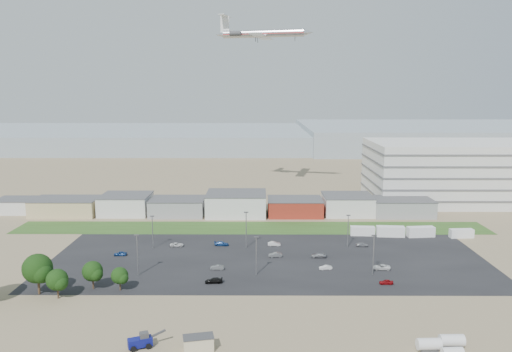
{
  "coord_description": "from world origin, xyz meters",
  "views": [
    {
      "loc": [
        2.24,
        -112.23,
        46.02
      ],
      "look_at": [
        1.63,
        22.0,
        23.04
      ],
      "focal_mm": 35.0,
      "sensor_mm": 36.0,
      "label": 1
    }
  ],
  "objects_px": {
    "parked_car_8": "(362,245)",
    "parked_car_9": "(177,245)",
    "parked_car_1": "(326,267)",
    "parked_car_6": "(222,244)",
    "parked_car_4": "(217,267)",
    "parked_car_0": "(381,267)",
    "box_trailer_a": "(362,231)",
    "parked_car_2": "(386,282)",
    "parked_car_7": "(275,255)",
    "airliner": "(263,33)",
    "parked_car_5": "(120,254)",
    "parked_car_3": "(214,280)",
    "parked_car_11": "(274,244)",
    "parked_car_12": "(319,255)",
    "telehandler": "(140,341)",
    "portable_shed": "(199,343)",
    "storage_tank_nw": "(429,344)"
  },
  "relations": [
    {
      "from": "storage_tank_nw",
      "to": "parked_car_8",
      "type": "xyz_separation_m",
      "value": [
        0.5,
        60.62,
        -0.67
      ]
    },
    {
      "from": "parked_car_7",
      "to": "parked_car_9",
      "type": "height_order",
      "value": "parked_car_7"
    },
    {
      "from": "parked_car_3",
      "to": "parked_car_11",
      "type": "relative_size",
      "value": 1.12
    },
    {
      "from": "box_trailer_a",
      "to": "parked_car_12",
      "type": "distance_m",
      "value": 27.63
    },
    {
      "from": "airliner",
      "to": "parked_car_0",
      "type": "distance_m",
      "value": 120.93
    },
    {
      "from": "parked_car_5",
      "to": "parked_car_12",
      "type": "relative_size",
      "value": 0.81
    },
    {
      "from": "telehandler",
      "to": "parked_car_11",
      "type": "distance_m",
      "value": 66.02
    },
    {
      "from": "telehandler",
      "to": "parked_car_0",
      "type": "xyz_separation_m",
      "value": [
        53.53,
        40.57,
        -0.8
      ]
    },
    {
      "from": "box_trailer_a",
      "to": "parked_car_2",
      "type": "distance_m",
      "value": 41.45
    },
    {
      "from": "portable_shed",
      "to": "parked_car_8",
      "type": "relative_size",
      "value": 1.56
    },
    {
      "from": "parked_car_9",
      "to": "parked_car_4",
      "type": "bearing_deg",
      "value": -150.64
    },
    {
      "from": "portable_shed",
      "to": "parked_car_0",
      "type": "bearing_deg",
      "value": 31.97
    },
    {
      "from": "storage_tank_nw",
      "to": "parked_car_4",
      "type": "bearing_deg",
      "value": 135.22
    },
    {
      "from": "parked_car_7",
      "to": "parked_car_9",
      "type": "bearing_deg",
      "value": -114.96
    },
    {
      "from": "parked_car_8",
      "to": "parked_car_11",
      "type": "xyz_separation_m",
      "value": [
        -26.29,
        0.67,
        0.03
      ]
    },
    {
      "from": "box_trailer_a",
      "to": "parked_car_12",
      "type": "relative_size",
      "value": 1.77
    },
    {
      "from": "parked_car_5",
      "to": "parked_car_6",
      "type": "height_order",
      "value": "parked_car_6"
    },
    {
      "from": "parked_car_7",
      "to": "box_trailer_a",
      "type": "bearing_deg",
      "value": 119.42
    },
    {
      "from": "parked_car_8",
      "to": "parked_car_9",
      "type": "distance_m",
      "value": 55.48
    },
    {
      "from": "airliner",
      "to": "parked_car_12",
      "type": "distance_m",
      "value": 110.77
    },
    {
      "from": "parked_car_6",
      "to": "parked_car_8",
      "type": "height_order",
      "value": "parked_car_6"
    },
    {
      "from": "parked_car_2",
      "to": "parked_car_5",
      "type": "height_order",
      "value": "parked_car_5"
    },
    {
      "from": "parked_car_1",
      "to": "parked_car_6",
      "type": "relative_size",
      "value": 0.77
    },
    {
      "from": "parked_car_1",
      "to": "parked_car_6",
      "type": "xyz_separation_m",
      "value": [
        -28.66,
        20.23,
        0.08
      ]
    },
    {
      "from": "parked_car_11",
      "to": "parked_car_7",
      "type": "bearing_deg",
      "value": -178.65
    },
    {
      "from": "parked_car_2",
      "to": "box_trailer_a",
      "type": "bearing_deg",
      "value": 176.36
    },
    {
      "from": "parked_car_4",
      "to": "parked_car_0",
      "type": "bearing_deg",
      "value": 94.34
    },
    {
      "from": "telehandler",
      "to": "parked_car_12",
      "type": "bearing_deg",
      "value": 30.54
    },
    {
      "from": "parked_car_3",
      "to": "parked_car_6",
      "type": "relative_size",
      "value": 0.99
    },
    {
      "from": "parked_car_1",
      "to": "parked_car_4",
      "type": "height_order",
      "value": "parked_car_4"
    },
    {
      "from": "parked_car_1",
      "to": "parked_car_7",
      "type": "relative_size",
      "value": 0.87
    },
    {
      "from": "parked_car_4",
      "to": "parked_car_6",
      "type": "distance_m",
      "value": 20.42
    },
    {
      "from": "airliner",
      "to": "parked_car_5",
      "type": "height_order",
      "value": "airliner"
    },
    {
      "from": "parked_car_4",
      "to": "parked_car_9",
      "type": "xyz_separation_m",
      "value": [
        -13.69,
        19.5,
        -0.03
      ]
    },
    {
      "from": "parked_car_0",
      "to": "parked_car_8",
      "type": "height_order",
      "value": "parked_car_0"
    },
    {
      "from": "parked_car_1",
      "to": "parked_car_3",
      "type": "height_order",
      "value": "parked_car_3"
    },
    {
      "from": "parked_car_6",
      "to": "parked_car_2",
      "type": "bearing_deg",
      "value": -121.73
    },
    {
      "from": "parked_car_7",
      "to": "parked_car_3",
      "type": "bearing_deg",
      "value": -46.11
    },
    {
      "from": "parked_car_1",
      "to": "parked_car_6",
      "type": "height_order",
      "value": "parked_car_6"
    },
    {
      "from": "box_trailer_a",
      "to": "parked_car_6",
      "type": "bearing_deg",
      "value": -161.97
    },
    {
      "from": "parked_car_6",
      "to": "parked_car_11",
      "type": "bearing_deg",
      "value": -86.3
    },
    {
      "from": "parked_car_8",
      "to": "parked_car_9",
      "type": "xyz_separation_m",
      "value": [
        -55.48,
        -0.15,
        -0.04
      ]
    },
    {
      "from": "box_trailer_a",
      "to": "telehandler",
      "type": "bearing_deg",
      "value": -123.39
    },
    {
      "from": "storage_tank_nw",
      "to": "parked_car_1",
      "type": "relative_size",
      "value": 1.28
    },
    {
      "from": "parked_car_7",
      "to": "parked_car_1",
      "type": "bearing_deg",
      "value": 44.98
    },
    {
      "from": "parked_car_11",
      "to": "parked_car_1",
      "type": "bearing_deg",
      "value": -146.26
    },
    {
      "from": "parked_car_4",
      "to": "parked_car_7",
      "type": "xyz_separation_m",
      "value": [
        15.51,
        10.13,
        0.04
      ]
    },
    {
      "from": "parked_car_2",
      "to": "parked_car_11",
      "type": "distance_m",
      "value": 39.84
    },
    {
      "from": "box_trailer_a",
      "to": "airliner",
      "type": "height_order",
      "value": "airliner"
    },
    {
      "from": "airliner",
      "to": "parked_car_7",
      "type": "distance_m",
      "value": 109.39
    }
  ]
}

